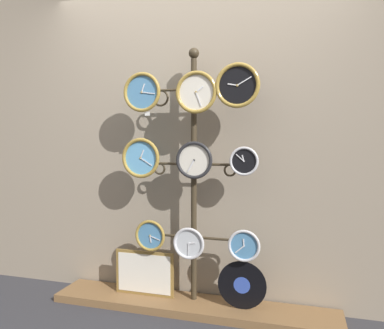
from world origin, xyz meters
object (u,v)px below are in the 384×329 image
(clock_middle_right, at_px, (244,161))
(vinyl_record, at_px, (242,285))
(clock_bottom_center, at_px, (189,243))
(clock_bottom_right, at_px, (244,246))
(clock_top_right, at_px, (238,85))
(clock_middle_center, at_px, (194,160))
(display_stand, at_px, (194,212))
(clock_middle_left, at_px, (141,158))
(clock_top_left, at_px, (142,92))
(picture_frame, at_px, (144,273))
(clock_bottom_left, at_px, (150,236))
(clock_top_center, at_px, (196,92))

(clock_middle_right, bearing_deg, vinyl_record, -179.22)
(clock_bottom_center, xyz_separation_m, clock_bottom_right, (0.42, -0.01, 0.02))
(clock_top_right, distance_m, vinyl_record, 1.44)
(clock_top_right, height_order, clock_middle_center, clock_top_right)
(vinyl_record, bearing_deg, clock_middle_center, -179.01)
(clock_middle_center, bearing_deg, display_stand, 108.03)
(display_stand, height_order, clock_middle_left, display_stand)
(clock_top_left, height_order, picture_frame, clock_top_left)
(clock_middle_center, height_order, clock_bottom_left, clock_middle_center)
(clock_top_right, xyz_separation_m, clock_bottom_center, (-0.36, -0.00, -1.15))
(clock_middle_right, relative_size, clock_bottom_center, 0.87)
(clock_top_left, bearing_deg, clock_top_right, -0.32)
(display_stand, bearing_deg, vinyl_record, -10.69)
(clock_top_left, height_order, clock_bottom_left, clock_top_left)
(clock_top_center, bearing_deg, clock_top_right, -0.38)
(display_stand, distance_m, clock_bottom_right, 0.47)
(clock_top_center, xyz_separation_m, picture_frame, (-0.45, 0.06, -1.41))
(clock_top_left, xyz_separation_m, clock_bottom_center, (0.37, -0.01, -1.13))
(clock_middle_center, xyz_separation_m, clock_bottom_right, (0.38, -0.03, -0.60))
(display_stand, height_order, clock_top_right, display_stand)
(display_stand, bearing_deg, clock_middle_left, -167.40)
(clock_middle_left, xyz_separation_m, clock_middle_right, (0.79, 0.02, -0.01))
(clock_top_center, xyz_separation_m, clock_top_right, (0.30, -0.00, 0.04))
(clock_middle_left, xyz_separation_m, clock_middle_center, (0.42, 0.01, -0.01))
(clock_top_center, distance_m, picture_frame, 1.48)
(clock_bottom_center, relative_size, clock_bottom_right, 1.04)
(clock_middle_left, relative_size, clock_middle_right, 1.48)
(display_stand, distance_m, clock_top_left, 1.00)
(display_stand, relative_size, vinyl_record, 5.55)
(clock_middle_center, xyz_separation_m, clock_bottom_center, (-0.04, -0.02, -0.62))
(display_stand, distance_m, vinyl_record, 0.64)
(clock_top_right, height_order, clock_bottom_center, clock_top_right)
(clock_top_left, distance_m, clock_middle_left, 0.50)
(clock_top_center, xyz_separation_m, clock_bottom_right, (0.36, -0.02, -1.10))
(clock_top_left, distance_m, vinyl_record, 1.61)
(clock_top_left, xyz_separation_m, vinyl_record, (0.77, 0.02, -1.42))
(clock_bottom_left, height_order, picture_frame, clock_bottom_left)
(clock_top_right, height_order, clock_middle_right, clock_top_right)
(clock_top_center, relative_size, clock_middle_left, 1.00)
(clock_top_right, height_order, vinyl_record, clock_top_right)
(clock_bottom_right, bearing_deg, clock_middle_left, 178.26)
(clock_middle_left, xyz_separation_m, clock_bottom_center, (0.39, -0.01, -0.63))
(clock_top_right, height_order, clock_bottom_right, clock_top_right)
(clock_top_left, distance_m, clock_top_center, 0.43)
(clock_top_center, bearing_deg, clock_top_left, 179.72)
(clock_top_right, xyz_separation_m, clock_bottom_left, (-0.68, 0.02, -1.12))
(clock_middle_center, bearing_deg, clock_bottom_right, -5.15)
(clock_top_center, xyz_separation_m, clock_middle_right, (0.35, 0.02, -0.50))
(picture_frame, bearing_deg, clock_bottom_right, -5.44)
(clock_middle_right, relative_size, vinyl_record, 0.59)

